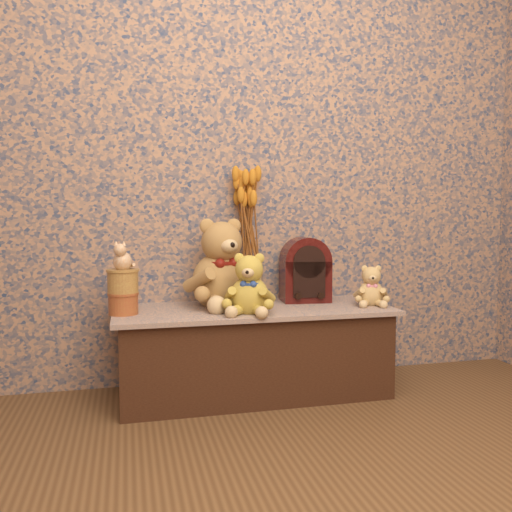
{
  "coord_description": "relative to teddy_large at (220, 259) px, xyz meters",
  "views": [
    {
      "loc": [
        -0.56,
        -1.06,
        0.82
      ],
      "look_at": [
        0.0,
        1.2,
        0.64
      ],
      "focal_mm": 36.92,
      "sensor_mm": 36.0,
      "label": 1
    }
  ],
  "objects": [
    {
      "name": "display_shelf",
      "position": [
        0.14,
        -0.09,
        -0.42
      ],
      "size": [
        1.25,
        0.52,
        0.4
      ],
      "primitive_type": "cube",
      "color": "#34496A",
      "rests_on": "ground"
    },
    {
      "name": "teddy_large",
      "position": [
        0.0,
        0.0,
        0.0
      ],
      "size": [
        0.44,
        0.49,
        0.44
      ],
      "primitive_type": null,
      "rotation": [
        0.0,
        0.0,
        0.26
      ],
      "color": "#A96E41",
      "rests_on": "display_shelf"
    },
    {
      "name": "teddy_medium",
      "position": [
        0.09,
        -0.22,
        -0.08
      ],
      "size": [
        0.3,
        0.32,
        0.28
      ],
      "primitive_type": null,
      "rotation": [
        0.0,
        0.0,
        -0.34
      ],
      "color": "gold",
      "rests_on": "display_shelf"
    },
    {
      "name": "teddy_small",
      "position": [
        0.69,
        -0.15,
        -0.12
      ],
      "size": [
        0.21,
        0.23,
        0.2
      ],
      "primitive_type": null,
      "rotation": [
        0.0,
        0.0,
        -0.31
      ],
      "color": "tan",
      "rests_on": "display_shelf"
    },
    {
      "name": "cathedral_radio",
      "position": [
        0.43,
        0.03,
        -0.06
      ],
      "size": [
        0.24,
        0.19,
        0.32
      ],
      "primitive_type": null,
      "rotation": [
        0.0,
        0.0,
        -0.1
      ],
      "color": "#380B0A",
      "rests_on": "display_shelf"
    },
    {
      "name": "ceramic_vase",
      "position": [
        0.16,
        0.08,
        -0.11
      ],
      "size": [
        0.14,
        0.14,
        0.22
      ],
      "primitive_type": "cylinder",
      "rotation": [
        0.0,
        0.0,
        0.07
      ],
      "color": "tan",
      "rests_on": "display_shelf"
    },
    {
      "name": "dried_stalks",
      "position": [
        0.16,
        0.08,
        0.19
      ],
      "size": [
        0.24,
        0.24,
        0.37
      ],
      "primitive_type": null,
      "rotation": [
        0.0,
        0.0,
        -0.28
      ],
      "color": "orange",
      "rests_on": "ceramic_vase"
    },
    {
      "name": "biscuit_tin_lower",
      "position": [
        -0.44,
        -0.12,
        -0.17
      ],
      "size": [
        0.14,
        0.14,
        0.09
      ],
      "primitive_type": "cylinder",
      "rotation": [
        0.0,
        0.0,
        -0.17
      ],
      "color": "#B07633",
      "rests_on": "display_shelf"
    },
    {
      "name": "biscuit_tin_upper",
      "position": [
        -0.44,
        -0.12,
        -0.08
      ],
      "size": [
        0.17,
        0.17,
        0.1
      ],
      "primitive_type": "cylinder",
      "rotation": [
        0.0,
        0.0,
        -0.38
      ],
      "color": "#D3BF5C",
      "rests_on": "biscuit_tin_lower"
    },
    {
      "name": "cat_figurine",
      "position": [
        -0.44,
        -0.12,
        0.04
      ],
      "size": [
        0.12,
        0.13,
        0.13
      ],
      "primitive_type": null,
      "rotation": [
        0.0,
        0.0,
        -0.3
      ],
      "color": "silver",
      "rests_on": "biscuit_tin_upper"
    }
  ]
}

